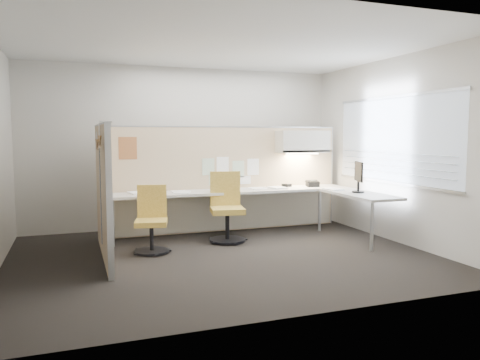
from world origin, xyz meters
name	(u,v)px	position (x,y,z in m)	size (l,w,h in m)	color
floor	(223,256)	(0.00, 0.00, -0.01)	(5.50, 4.50, 0.01)	black
ceiling	(222,43)	(0.00, 0.00, 2.80)	(5.50, 4.50, 0.01)	white
wall_back	(184,148)	(0.00, 2.25, 1.40)	(5.50, 0.02, 2.80)	beige
wall_front	(301,161)	(0.00, -2.25, 1.40)	(5.50, 0.02, 2.80)	beige
wall_right	(395,150)	(2.75, 0.00, 1.40)	(0.02, 4.50, 2.80)	beige
window_pane	(394,140)	(2.73, 0.00, 1.55)	(0.01, 2.80, 1.30)	#9099A7
partition_back	(225,179)	(0.55, 1.60, 0.88)	(4.10, 0.06, 1.75)	beige
partition_left	(103,192)	(-1.50, 0.50, 0.88)	(0.06, 2.20, 1.75)	beige
desk	(256,198)	(0.93, 1.13, 0.60)	(4.00, 2.07, 0.73)	beige
overhead_bin	(302,142)	(1.90, 1.39, 1.51)	(0.90, 0.36, 0.38)	beige
task_light_strip	(302,154)	(1.90, 1.39, 1.30)	(0.60, 0.06, 0.02)	#FFEABF
pinned_papers	(230,170)	(0.63, 1.57, 1.03)	(1.01, 0.00, 0.47)	#8CBF8C
poster	(128,148)	(-1.05, 1.57, 1.42)	(0.28, 0.00, 0.35)	orange
chair_left	(152,222)	(-0.86, 0.55, 0.43)	(0.51, 0.53, 0.91)	black
chair_right	(227,209)	(0.33, 0.84, 0.49)	(0.57, 0.59, 1.05)	black
monitor	(359,175)	(2.30, 0.27, 1.01)	(0.19, 0.44, 0.48)	black
phone	(312,184)	(2.05, 1.28, 0.78)	(0.24, 0.22, 0.12)	black
stapler	(288,185)	(1.63, 1.39, 0.76)	(0.14, 0.04, 0.05)	black
tape_dispenser	(284,186)	(1.55, 1.36, 0.76)	(0.10, 0.06, 0.06)	black
coat_hook	(99,154)	(-1.58, -0.32, 1.41)	(0.18, 0.47, 1.41)	silver
paper_stack_0	(137,193)	(-0.95, 1.30, 0.74)	(0.23, 0.30, 0.03)	white
paper_stack_1	(179,192)	(-0.31, 1.27, 0.74)	(0.23, 0.30, 0.02)	white
paper_stack_2	(221,190)	(0.35, 1.17, 0.75)	(0.23, 0.30, 0.04)	white
paper_stack_3	(257,188)	(1.03, 1.31, 0.74)	(0.23, 0.30, 0.01)	white
paper_stack_4	(277,188)	(1.36, 1.23, 0.74)	(0.23, 0.30, 0.03)	white
paper_stack_5	(333,189)	(2.13, 0.73, 0.74)	(0.23, 0.30, 0.02)	white
paper_stack_6	(183,192)	(-0.27, 1.20, 0.74)	(0.23, 0.30, 0.02)	white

